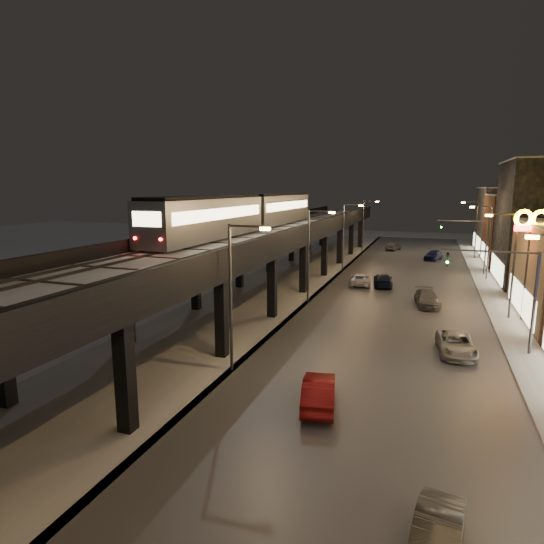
% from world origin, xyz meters
% --- Properties ---
extents(ground, '(220.00, 220.00, 0.00)m').
position_xyz_m(ground, '(0.00, 0.00, 0.00)').
color(ground, silver).
extents(road_surface, '(17.00, 120.00, 0.06)m').
position_xyz_m(road_surface, '(7.50, 35.00, 0.03)').
color(road_surface, '#46474D').
rests_on(road_surface, ground).
extents(sidewalk_right, '(4.00, 120.00, 0.14)m').
position_xyz_m(sidewalk_right, '(17.50, 35.00, 0.07)').
color(sidewalk_right, '#9FA1A8').
rests_on(sidewalk_right, ground).
extents(under_viaduct_pavement, '(11.00, 120.00, 0.06)m').
position_xyz_m(under_viaduct_pavement, '(-6.00, 35.00, 0.03)').
color(under_viaduct_pavement, '#9FA1A8').
rests_on(under_viaduct_pavement, ground).
extents(elevated_viaduct, '(9.00, 100.00, 6.30)m').
position_xyz_m(elevated_viaduct, '(-6.00, 31.84, 5.62)').
color(elevated_viaduct, black).
rests_on(elevated_viaduct, ground).
extents(viaduct_trackbed, '(8.40, 100.00, 0.32)m').
position_xyz_m(viaduct_trackbed, '(-6.01, 31.97, 6.39)').
color(viaduct_trackbed, '#B2B7C1').
rests_on(viaduct_trackbed, elevated_viaduct).
extents(viaduct_parapet_streetside, '(0.30, 100.00, 1.10)m').
position_xyz_m(viaduct_parapet_streetside, '(-1.65, 32.00, 6.85)').
color(viaduct_parapet_streetside, black).
rests_on(viaduct_parapet_streetside, elevated_viaduct).
extents(viaduct_parapet_far, '(0.30, 100.00, 1.10)m').
position_xyz_m(viaduct_parapet_far, '(-10.35, 32.00, 6.85)').
color(viaduct_parapet_far, black).
rests_on(viaduct_parapet_far, elevated_viaduct).
extents(building_e, '(12.20, 12.20, 10.16)m').
position_xyz_m(building_e, '(23.99, 62.00, 5.08)').
color(building_e, brown).
rests_on(building_e, ground).
extents(building_f, '(12.20, 16.20, 11.16)m').
position_xyz_m(building_f, '(23.99, 76.00, 5.58)').
color(building_f, '#3D3D40').
rests_on(building_f, ground).
extents(streetlight_left_1, '(2.57, 0.28, 9.00)m').
position_xyz_m(streetlight_left_1, '(-0.43, 13.00, 5.24)').
color(streetlight_left_1, '#38383A').
rests_on(streetlight_left_1, ground).
extents(streetlight_left_2, '(2.57, 0.28, 9.00)m').
position_xyz_m(streetlight_left_2, '(-0.43, 31.00, 5.24)').
color(streetlight_left_2, '#38383A').
rests_on(streetlight_left_2, ground).
extents(streetlight_right_2, '(2.56, 0.28, 9.00)m').
position_xyz_m(streetlight_right_2, '(16.73, 31.00, 5.24)').
color(streetlight_right_2, '#38383A').
rests_on(streetlight_right_2, ground).
extents(streetlight_left_3, '(2.57, 0.28, 9.00)m').
position_xyz_m(streetlight_left_3, '(-0.43, 49.00, 5.24)').
color(streetlight_left_3, '#38383A').
rests_on(streetlight_left_3, ground).
extents(streetlight_right_3, '(2.56, 0.28, 9.00)m').
position_xyz_m(streetlight_right_3, '(16.73, 49.00, 5.24)').
color(streetlight_right_3, '#38383A').
rests_on(streetlight_right_3, ground).
extents(streetlight_left_4, '(2.57, 0.28, 9.00)m').
position_xyz_m(streetlight_left_4, '(-0.43, 67.00, 5.24)').
color(streetlight_left_4, '#38383A').
rests_on(streetlight_left_4, ground).
extents(streetlight_right_4, '(2.56, 0.28, 9.00)m').
position_xyz_m(streetlight_right_4, '(16.73, 67.00, 5.24)').
color(streetlight_right_4, '#38383A').
rests_on(streetlight_right_4, ground).
extents(traffic_light_rig_a, '(6.10, 0.34, 7.00)m').
position_xyz_m(traffic_light_rig_a, '(15.84, 22.00, 4.50)').
color(traffic_light_rig_a, '#38383A').
rests_on(traffic_light_rig_a, ground).
extents(traffic_light_rig_b, '(6.10, 0.34, 7.00)m').
position_xyz_m(traffic_light_rig_b, '(15.84, 52.00, 4.50)').
color(traffic_light_rig_b, '#38383A').
rests_on(traffic_light_rig_b, ground).
extents(subway_train, '(3.15, 38.19, 3.77)m').
position_xyz_m(subway_train, '(-8.50, 35.19, 8.49)').
color(subway_train, gray).
rests_on(subway_train, viaduct_trackbed).
extents(car_near_white, '(2.48, 4.85, 1.52)m').
position_xyz_m(car_near_white, '(5.41, 10.28, 0.76)').
color(car_near_white, maroon).
rests_on(car_near_white, ground).
extents(car_mid_silver, '(2.77, 5.00, 1.32)m').
position_xyz_m(car_mid_silver, '(2.89, 40.66, 0.66)').
color(car_mid_silver, silver).
rests_on(car_mid_silver, ground).
extents(car_mid_dark, '(2.64, 5.14, 1.43)m').
position_xyz_m(car_mid_dark, '(5.48, 40.75, 0.71)').
color(car_mid_dark, black).
rests_on(car_mid_dark, ground).
extents(car_far_white, '(2.83, 4.62, 1.47)m').
position_xyz_m(car_far_white, '(4.05, 72.54, 0.73)').
color(car_far_white, '#5E5F62').
rests_on(car_far_white, ground).
extents(car_onc_silver, '(1.88, 4.12, 1.31)m').
position_xyz_m(car_onc_silver, '(11.04, 1.91, 0.66)').
color(car_onc_silver, '#3B3B3D').
rests_on(car_onc_silver, ground).
extents(car_onc_dark, '(2.71, 5.11, 1.37)m').
position_xyz_m(car_onc_dark, '(12.37, 20.49, 0.68)').
color(car_onc_dark, gray).
rests_on(car_onc_dark, ground).
extents(car_onc_white, '(2.74, 5.15, 1.42)m').
position_xyz_m(car_onc_white, '(10.35, 33.27, 0.71)').
color(car_onc_white, '#57585B').
rests_on(car_onc_white, ground).
extents(car_onc_red, '(3.09, 4.84, 1.54)m').
position_xyz_m(car_onc_red, '(10.86, 63.07, 0.77)').
color(car_onc_red, black).
rests_on(car_onc_red, ground).
extents(sign_mcdonalds, '(2.77, 0.77, 9.34)m').
position_xyz_m(sign_mcdonalds, '(18.00, 30.94, 7.50)').
color(sign_mcdonalds, '#38383A').
rests_on(sign_mcdonalds, ground).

